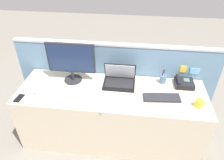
# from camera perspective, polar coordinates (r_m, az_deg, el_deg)

# --- Properties ---
(ground_plane) EXTENTS (10.00, 10.00, 0.00)m
(ground_plane) POSITION_cam_1_polar(r_m,az_deg,el_deg) (2.89, -0.12, -14.60)
(ground_plane) COLOR slate
(desk) EXTENTS (2.13, 0.70, 0.73)m
(desk) POSITION_cam_1_polar(r_m,az_deg,el_deg) (2.62, -0.13, -9.39)
(desk) COLOR beige
(desk) RESTS_ON ground_plane
(cubicle_divider) EXTENTS (2.52, 0.07, 1.14)m
(cubicle_divider) POSITION_cam_1_polar(r_m,az_deg,el_deg) (2.78, 0.86, -0.78)
(cubicle_divider) COLOR #6084A3
(cubicle_divider) RESTS_ON ground_plane
(desktop_monitor) EXTENTS (0.56, 0.21, 0.48)m
(desktop_monitor) POSITION_cam_1_polar(r_m,az_deg,el_deg) (2.46, -11.05, 5.25)
(desktop_monitor) COLOR #232328
(desktop_monitor) RESTS_ON desk
(laptop) EXTENTS (0.37, 0.28, 0.25)m
(laptop) POSITION_cam_1_polar(r_m,az_deg,el_deg) (2.47, 2.03, 0.33)
(laptop) COLOR black
(laptop) RESTS_ON desk
(desk_phone) EXTENTS (0.21, 0.20, 0.10)m
(desk_phone) POSITION_cam_1_polar(r_m,az_deg,el_deg) (2.58, 18.85, -0.76)
(desk_phone) COLOR black
(desk_phone) RESTS_ON desk
(keyboard_main) EXTENTS (0.41, 0.18, 0.02)m
(keyboard_main) POSITION_cam_1_polar(r_m,az_deg,el_deg) (2.33, 13.31, -4.68)
(keyboard_main) COLOR #232328
(keyboard_main) RESTS_ON desk
(computer_mouse_right_hand) EXTENTS (0.07, 0.10, 0.03)m
(computer_mouse_right_hand) POSITION_cam_1_polar(r_m,az_deg,el_deg) (2.51, -20.07, -2.75)
(computer_mouse_right_hand) COLOR #B2B5BC
(computer_mouse_right_hand) RESTS_ON desk
(pen_cup) EXTENTS (0.08, 0.08, 0.19)m
(pen_cup) POSITION_cam_1_polar(r_m,az_deg,el_deg) (2.55, 13.63, 0.30)
(pen_cup) COLOR #4C7093
(pen_cup) RESTS_ON desk
(cell_phone_black_slab) EXTENTS (0.08, 0.14, 0.01)m
(cell_phone_black_slab) POSITION_cam_1_polar(r_m,az_deg,el_deg) (2.49, -23.90, -4.51)
(cell_phone_black_slab) COLOR black
(cell_phone_black_slab) RESTS_ON desk
(cell_phone_white_slab) EXTENTS (0.16, 0.16, 0.01)m
(cell_phone_white_slab) POSITION_cam_1_polar(r_m,az_deg,el_deg) (2.16, -1.91, -7.59)
(cell_phone_white_slab) COLOR silver
(cell_phone_white_slab) RESTS_ON desk
(cell_phone_silver_slab) EXTENTS (0.11, 0.16, 0.01)m
(cell_phone_silver_slab) POSITION_cam_1_polar(r_m,az_deg,el_deg) (2.74, -19.12, 0.68)
(cell_phone_silver_slab) COLOR #B7BAC1
(cell_phone_silver_slab) RESTS_ON desk
(coffee_mug) EXTENTS (0.11, 0.07, 0.09)m
(coffee_mug) POSITION_cam_1_polar(r_m,az_deg,el_deg) (2.33, 22.52, -5.82)
(coffee_mug) COLOR yellow
(coffee_mug) RESTS_ON desk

